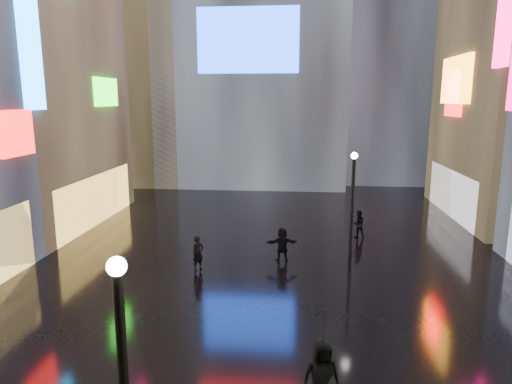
# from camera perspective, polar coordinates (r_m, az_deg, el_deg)

# --- Properties ---
(ground) EXTENTS (140.00, 140.00, 0.00)m
(ground) POSITION_cam_1_polar(r_m,az_deg,el_deg) (21.43, 2.04, -8.89)
(ground) COLOR black
(ground) RESTS_ON ground
(building_left_far) EXTENTS (10.28, 12.00, 22.00)m
(building_left_far) POSITION_cam_1_polar(r_m,az_deg,el_deg) (31.38, -29.01, 16.55)
(building_left_far) COLOR black
(building_left_far) RESTS_ON ground
(tower_flank_left) EXTENTS (10.00, 10.00, 26.00)m
(tower_flank_left) POSITION_cam_1_polar(r_m,az_deg,el_deg) (45.05, -15.04, 18.17)
(tower_flank_left) COLOR black
(tower_flank_left) RESTS_ON ground
(lamp_far) EXTENTS (0.30, 0.30, 5.20)m
(lamp_far) POSITION_cam_1_polar(r_m,az_deg,el_deg) (20.81, 11.95, -1.31)
(lamp_far) COLOR black
(lamp_far) RESTS_ON ground
(pedestrian_4) EXTENTS (1.08, 0.86, 1.93)m
(pedestrian_4) POSITION_cam_1_polar(r_m,az_deg,el_deg) (11.83, 8.13, -21.95)
(pedestrian_4) COLOR black
(pedestrian_4) RESTS_ON ground
(pedestrian_5) EXTENTS (1.56, 0.73, 1.62)m
(pedestrian_5) POSITION_cam_1_polar(r_m,az_deg,el_deg) (21.49, 3.31, -6.56)
(pedestrian_5) COLOR black
(pedestrian_5) RESTS_ON ground
(pedestrian_6) EXTENTS (0.66, 0.67, 1.56)m
(pedestrian_6) POSITION_cam_1_polar(r_m,az_deg,el_deg) (20.53, -7.27, -7.61)
(pedestrian_6) COLOR black
(pedestrian_6) RESTS_ON ground
(pedestrian_7) EXTENTS (0.82, 0.68, 1.53)m
(pedestrian_7) POSITION_cam_1_polar(r_m,az_deg,el_deg) (25.67, 12.67, -3.92)
(pedestrian_7) COLOR black
(pedestrian_7) RESTS_ON ground
(umbrella_2) EXTENTS (1.23, 1.22, 0.80)m
(umbrella_2) POSITION_cam_1_polar(r_m,az_deg,el_deg) (11.14, 8.33, -16.09)
(umbrella_2) COLOR black
(umbrella_2) RESTS_ON pedestrian_4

